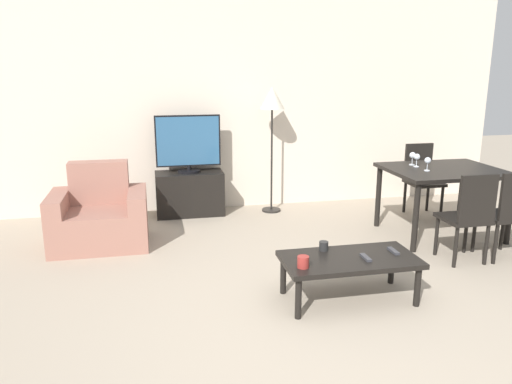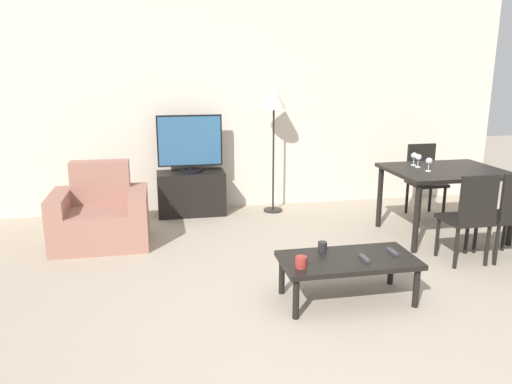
{
  "view_description": "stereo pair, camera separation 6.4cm",
  "coord_description": "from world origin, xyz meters",
  "px_view_note": "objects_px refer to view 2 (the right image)",
  "views": [
    {
      "loc": [
        -1.19,
        -2.79,
        1.85
      ],
      "look_at": [
        -0.22,
        1.79,
        0.65
      ],
      "focal_mm": 35.0,
      "sensor_mm": 36.0,
      "label": 1
    },
    {
      "loc": [
        -1.12,
        -2.8,
        1.85
      ],
      "look_at": [
        -0.22,
        1.79,
        0.65
      ],
      "focal_mm": 35.0,
      "sensor_mm": 36.0,
      "label": 2
    }
  ],
  "objects_px": {
    "cup_white_near": "(322,246)",
    "wine_glass_left": "(429,162)",
    "floor_lamp": "(274,105)",
    "wine_glass_center": "(418,158)",
    "coffee_table": "(348,263)",
    "cup_colored_far": "(301,262)",
    "tv_stand": "(191,193)",
    "dining_table": "(445,177)",
    "dining_chair_near_right": "(510,212)",
    "remote_primary": "(392,252)",
    "tv": "(190,144)",
    "remote_secondary": "(364,258)",
    "dining_chair_far": "(424,176)",
    "armchair": "(101,217)",
    "dining_chair_near": "(470,215)",
    "wine_glass_right": "(414,156)"
  },
  "relations": [
    {
      "from": "cup_white_near",
      "to": "wine_glass_left",
      "type": "height_order",
      "value": "wine_glass_left"
    },
    {
      "from": "cup_white_near",
      "to": "wine_glass_left",
      "type": "relative_size",
      "value": 0.52
    },
    {
      "from": "floor_lamp",
      "to": "wine_glass_center",
      "type": "bearing_deg",
      "value": -39.93
    },
    {
      "from": "coffee_table",
      "to": "cup_colored_far",
      "type": "distance_m",
      "value": 0.45
    },
    {
      "from": "cup_colored_far",
      "to": "tv_stand",
      "type": "bearing_deg",
      "value": 102.81
    },
    {
      "from": "dining_table",
      "to": "cup_colored_far",
      "type": "height_order",
      "value": "dining_table"
    },
    {
      "from": "cup_colored_far",
      "to": "dining_chair_near_right",
      "type": "bearing_deg",
      "value": 15.47
    },
    {
      "from": "dining_table",
      "to": "dining_chair_near_right",
      "type": "bearing_deg",
      "value": -75.19
    },
    {
      "from": "dining_chair_near_right",
      "to": "remote_primary",
      "type": "height_order",
      "value": "dining_chair_near_right"
    },
    {
      "from": "tv",
      "to": "wine_glass_left",
      "type": "relative_size",
      "value": 5.46
    },
    {
      "from": "coffee_table",
      "to": "remote_secondary",
      "type": "bearing_deg",
      "value": -26.07
    },
    {
      "from": "dining_table",
      "to": "remote_primary",
      "type": "height_order",
      "value": "dining_table"
    },
    {
      "from": "tv_stand",
      "to": "cup_white_near",
      "type": "height_order",
      "value": "tv_stand"
    },
    {
      "from": "dining_chair_far",
      "to": "tv_stand",
      "type": "bearing_deg",
      "value": 168.78
    },
    {
      "from": "armchair",
      "to": "tv_stand",
      "type": "distance_m",
      "value": 1.36
    },
    {
      "from": "dining_chair_near_right",
      "to": "dining_table",
      "type": "bearing_deg",
      "value": 104.81
    },
    {
      "from": "tv",
      "to": "remote_primary",
      "type": "height_order",
      "value": "tv"
    },
    {
      "from": "dining_table",
      "to": "dining_chair_far",
      "type": "xyz_separation_m",
      "value": [
        0.21,
        0.8,
        -0.18
      ]
    },
    {
      "from": "remote_secondary",
      "to": "wine_glass_left",
      "type": "distance_m",
      "value": 1.84
    },
    {
      "from": "floor_lamp",
      "to": "armchair",
      "type": "bearing_deg",
      "value": -158.01
    },
    {
      "from": "dining_chair_near",
      "to": "tv",
      "type": "bearing_deg",
      "value": 138.59
    },
    {
      "from": "remote_secondary",
      "to": "dining_chair_near_right",
      "type": "bearing_deg",
      "value": 18.05
    },
    {
      "from": "dining_chair_near_right",
      "to": "dining_chair_far",
      "type": "bearing_deg",
      "value": 90.0
    },
    {
      "from": "armchair",
      "to": "floor_lamp",
      "type": "bearing_deg",
      "value": 21.99
    },
    {
      "from": "coffee_table",
      "to": "wine_glass_left",
      "type": "height_order",
      "value": "wine_glass_left"
    },
    {
      "from": "remote_secondary",
      "to": "wine_glass_right",
      "type": "distance_m",
      "value": 2.08
    },
    {
      "from": "dining_chair_far",
      "to": "dining_chair_near_right",
      "type": "bearing_deg",
      "value": -90.0
    },
    {
      "from": "dining_chair_near",
      "to": "remote_secondary",
      "type": "height_order",
      "value": "dining_chair_near"
    },
    {
      "from": "wine_glass_left",
      "to": "armchair",
      "type": "bearing_deg",
      "value": 171.18
    },
    {
      "from": "tv_stand",
      "to": "remote_secondary",
      "type": "bearing_deg",
      "value": -66.7
    },
    {
      "from": "coffee_table",
      "to": "tv_stand",
      "type": "bearing_deg",
      "value": 111.67
    },
    {
      "from": "tv_stand",
      "to": "remote_secondary",
      "type": "distance_m",
      "value": 2.95
    },
    {
      "from": "cup_white_near",
      "to": "wine_glass_center",
      "type": "height_order",
      "value": "wine_glass_center"
    },
    {
      "from": "dining_chair_far",
      "to": "cup_colored_far",
      "type": "height_order",
      "value": "dining_chair_far"
    },
    {
      "from": "dining_table",
      "to": "floor_lamp",
      "type": "distance_m",
      "value": 2.18
    },
    {
      "from": "coffee_table",
      "to": "dining_table",
      "type": "relative_size",
      "value": 0.9
    },
    {
      "from": "tv",
      "to": "dining_table",
      "type": "bearing_deg",
      "value": -27.14
    },
    {
      "from": "tv_stand",
      "to": "coffee_table",
      "type": "height_order",
      "value": "tv_stand"
    },
    {
      "from": "armchair",
      "to": "wine_glass_left",
      "type": "relative_size",
      "value": 6.67
    },
    {
      "from": "cup_colored_far",
      "to": "wine_glass_right",
      "type": "xyz_separation_m",
      "value": [
        1.78,
        1.67,
        0.45
      ]
    },
    {
      "from": "wine_glass_center",
      "to": "floor_lamp",
      "type": "bearing_deg",
      "value": 140.07
    },
    {
      "from": "dining_chair_far",
      "to": "wine_glass_right",
      "type": "height_order",
      "value": "wine_glass_right"
    },
    {
      "from": "dining_table",
      "to": "dining_chair_far",
      "type": "height_order",
      "value": "dining_chair_far"
    },
    {
      "from": "armchair",
      "to": "wine_glass_right",
      "type": "distance_m",
      "value": 3.48
    },
    {
      "from": "dining_chair_far",
      "to": "wine_glass_left",
      "type": "xyz_separation_m",
      "value": [
        -0.46,
        -0.87,
        0.37
      ]
    },
    {
      "from": "wine_glass_right",
      "to": "coffee_table",
      "type": "bearing_deg",
      "value": -131.26
    },
    {
      "from": "tv",
      "to": "tv_stand",
      "type": "bearing_deg",
      "value": 90.0
    },
    {
      "from": "coffee_table",
      "to": "dining_chair_near_right",
      "type": "distance_m",
      "value": 1.88
    },
    {
      "from": "armchair",
      "to": "dining_chair_near_right",
      "type": "distance_m",
      "value": 4.08
    },
    {
      "from": "dining_table",
      "to": "cup_colored_far",
      "type": "xyz_separation_m",
      "value": [
        -2.02,
        -1.41,
        -0.26
      ]
    }
  ]
}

